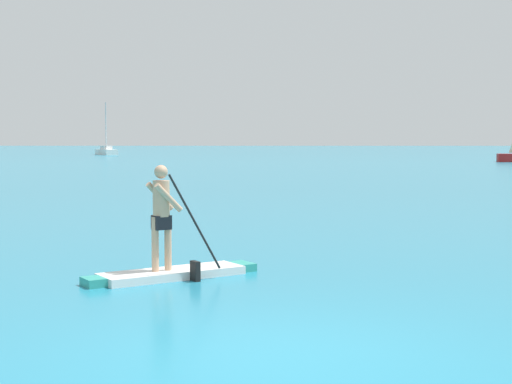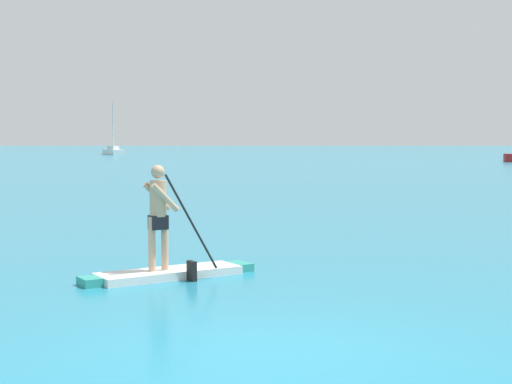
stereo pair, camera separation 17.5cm
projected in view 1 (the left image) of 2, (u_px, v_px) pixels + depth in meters
ground at (276, 353)px, 7.85m from camera, size 440.00×440.00×0.00m
paddleboarder_mid_center at (170, 256)px, 12.06m from camera, size 2.64×1.96×1.79m
sailboat_left_horizon at (106, 149)px, 101.60m from camera, size 3.92×5.51×6.91m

